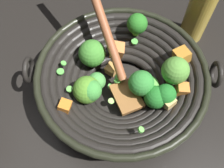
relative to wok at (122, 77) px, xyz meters
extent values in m
plane|color=black|center=(0.00, 0.00, -0.06)|extent=(4.00, 4.00, 0.00)
cylinder|color=black|center=(0.00, 0.00, -0.05)|extent=(0.13, 0.13, 0.01)
torus|color=black|center=(0.00, 0.00, -0.04)|extent=(0.18, 0.18, 0.02)
torus|color=black|center=(0.00, 0.00, -0.03)|extent=(0.20, 0.20, 0.02)
torus|color=black|center=(0.00, 0.00, -0.02)|extent=(0.23, 0.23, 0.02)
torus|color=black|center=(0.00, 0.00, -0.01)|extent=(0.25, 0.25, 0.02)
torus|color=black|center=(0.00, 0.00, 0.00)|extent=(0.28, 0.28, 0.02)
torus|color=black|center=(0.00, 0.00, 0.00)|extent=(0.30, 0.30, 0.02)
torus|color=black|center=(0.00, 0.00, 0.01)|extent=(0.33, 0.33, 0.02)
torus|color=black|center=(0.00, 0.00, 0.02)|extent=(0.35, 0.35, 0.01)
torus|color=black|center=(-0.18, 0.06, 0.02)|extent=(0.03, 0.05, 0.05)
torus|color=black|center=(0.17, -0.06, 0.02)|extent=(0.03, 0.05, 0.05)
cylinder|color=#689F4D|center=(-0.04, 0.07, -0.02)|extent=(0.03, 0.03, 0.01)
sphere|color=#41892F|center=(-0.04, 0.07, 0.01)|extent=(0.06, 0.06, 0.06)
cylinder|color=#669C3B|center=(-0.08, -0.01, -0.03)|extent=(0.03, 0.03, 0.03)
sphere|color=#55952C|center=(-0.08, -0.01, 0.01)|extent=(0.06, 0.06, 0.06)
cylinder|color=#689D36|center=(0.06, 0.10, 0.01)|extent=(0.02, 0.02, 0.02)
sphere|color=#287422|center=(0.06, 0.10, 0.04)|extent=(0.04, 0.04, 0.04)
cylinder|color=#67A24C|center=(-0.05, 0.01, -0.03)|extent=(0.02, 0.02, 0.02)
sphere|color=#4A9744|center=(-0.05, 0.01, -0.01)|extent=(0.04, 0.04, 0.04)
cylinder|color=olive|center=(0.10, -0.03, 0.00)|extent=(0.03, 0.03, 0.02)
sphere|color=#569438|center=(0.10, -0.03, 0.03)|extent=(0.05, 0.05, 0.05)
cylinder|color=#5E9446|center=(-0.07, -0.02, -0.01)|extent=(0.02, 0.02, 0.02)
sphere|color=green|center=(-0.07, -0.02, 0.01)|extent=(0.04, 0.04, 0.04)
cylinder|color=#81AB4A|center=(0.07, -0.07, -0.02)|extent=(0.02, 0.02, 0.02)
sphere|color=#1F6D24|center=(0.07, -0.07, 0.01)|extent=(0.04, 0.04, 0.04)
cylinder|color=#77C45C|center=(0.05, -0.06, -0.03)|extent=(0.02, 0.02, 0.02)
sphere|color=#216F25|center=(0.05, -0.06, 0.00)|extent=(0.05, 0.05, 0.05)
cylinder|color=#74A33D|center=(0.05, -0.03, -0.03)|extent=(0.02, 0.02, 0.01)
sphere|color=#58A241|center=(0.05, -0.03, -0.01)|extent=(0.05, 0.05, 0.05)
cylinder|color=#73A64D|center=(0.03, -0.03, -0.02)|extent=(0.03, 0.03, 0.02)
sphere|color=#328434|center=(0.03, -0.03, 0.01)|extent=(0.05, 0.05, 0.05)
cube|color=orange|center=(0.13, 0.00, 0.02)|extent=(0.04, 0.03, 0.03)
cube|color=#DF9B4C|center=(-0.01, 0.04, -0.02)|extent=(0.03, 0.03, 0.03)
cube|color=#CC742F|center=(0.10, -0.07, 0.01)|extent=(0.03, 0.03, 0.03)
cube|color=#E5BC6F|center=(0.07, -0.08, 0.00)|extent=(0.03, 0.03, 0.03)
cube|color=#D27A3D|center=(0.01, 0.08, -0.01)|extent=(0.04, 0.04, 0.04)
cube|color=orange|center=(-0.12, -0.04, 0.01)|extent=(0.03, 0.03, 0.03)
cylinder|color=#6BC651|center=(-0.01, -0.12, 0.02)|extent=(0.01, 0.01, 0.01)
cylinder|color=#6BC651|center=(-0.11, 0.00, 0.01)|extent=(0.02, 0.02, 0.01)
cylinder|color=#56B247|center=(-0.12, 0.04, 0.01)|extent=(0.02, 0.02, 0.00)
cylinder|color=#56B247|center=(0.06, 0.08, 0.00)|extent=(0.02, 0.02, 0.01)
cylinder|color=#99D166|center=(-0.03, -0.04, -0.02)|extent=(0.02, 0.02, 0.00)
cylinder|color=#56B247|center=(-0.01, 0.00, -0.01)|extent=(0.02, 0.02, 0.01)
cylinder|color=#56B247|center=(-0.01, 0.01, 0.00)|extent=(0.02, 0.02, 0.01)
cylinder|color=#56B247|center=(-0.11, 0.05, 0.02)|extent=(0.01, 0.01, 0.01)
cylinder|color=#6BC651|center=(-0.03, 0.00, -0.02)|extent=(0.01, 0.01, 0.01)
cube|color=brown|center=(0.00, -0.04, -0.02)|extent=(0.06, 0.07, 0.01)
cylinder|color=#965231|center=(-0.01, 0.11, 0.08)|extent=(0.04, 0.26, 0.17)
cylinder|color=gold|center=(0.22, 0.10, 0.02)|extent=(0.06, 0.06, 0.14)
camera|label=1|loc=(-0.09, -0.24, 0.44)|focal=39.55mm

